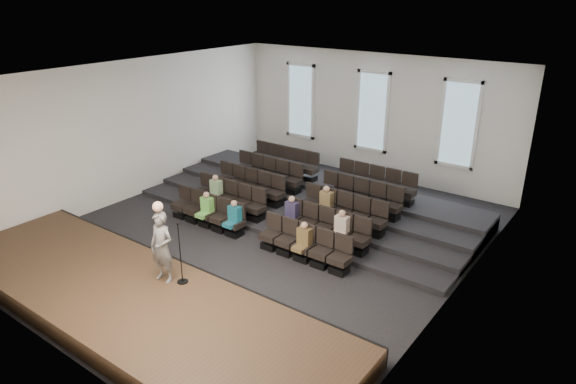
# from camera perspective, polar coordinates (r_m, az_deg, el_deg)

# --- Properties ---
(ground) EXTENTS (14.00, 14.00, 0.00)m
(ground) POSITION_cam_1_polar(r_m,az_deg,el_deg) (16.37, -2.64, -4.75)
(ground) COLOR black
(ground) RESTS_ON ground
(ceiling) EXTENTS (12.00, 14.00, 0.02)m
(ceiling) POSITION_cam_1_polar(r_m,az_deg,el_deg) (14.83, -2.98, 12.85)
(ceiling) COLOR white
(ceiling) RESTS_ON ground
(wall_back) EXTENTS (12.00, 0.04, 5.00)m
(wall_back) POSITION_cam_1_polar(r_m,az_deg,el_deg) (21.12, 9.40, 8.32)
(wall_back) COLOR silver
(wall_back) RESTS_ON ground
(wall_front) EXTENTS (12.00, 0.04, 5.00)m
(wall_front) POSITION_cam_1_polar(r_m,az_deg,el_deg) (11.30, -25.92, -5.69)
(wall_front) COLOR silver
(wall_front) RESTS_ON ground
(wall_left) EXTENTS (0.04, 14.00, 5.00)m
(wall_left) POSITION_cam_1_polar(r_m,az_deg,el_deg) (19.64, -16.68, 6.69)
(wall_left) COLOR silver
(wall_left) RESTS_ON ground
(wall_right) EXTENTS (0.04, 14.00, 5.00)m
(wall_right) POSITION_cam_1_polar(r_m,az_deg,el_deg) (12.73, 18.76, -1.59)
(wall_right) COLOR silver
(wall_right) RESTS_ON ground
(stage) EXTENTS (11.80, 3.60, 0.50)m
(stage) POSITION_cam_1_polar(r_m,az_deg,el_deg) (13.21, -16.97, -11.53)
(stage) COLOR #3D281A
(stage) RESTS_ON ground
(stage_lip) EXTENTS (11.80, 0.06, 0.52)m
(stage_lip) POSITION_cam_1_polar(r_m,az_deg,el_deg) (14.14, -11.25, -8.60)
(stage_lip) COLOR black
(stage_lip) RESTS_ON ground
(risers) EXTENTS (11.80, 4.80, 0.60)m
(risers) POSITION_cam_1_polar(r_m,az_deg,el_deg) (18.63, 3.48, -0.71)
(risers) COLOR black
(risers) RESTS_ON ground
(seating_rows) EXTENTS (6.80, 4.70, 1.67)m
(seating_rows) POSITION_cam_1_polar(r_m,az_deg,el_deg) (17.20, 0.54, -0.88)
(seating_rows) COLOR black
(seating_rows) RESTS_ON ground
(windows) EXTENTS (8.44, 0.10, 3.24)m
(windows) POSITION_cam_1_polar(r_m,az_deg,el_deg) (21.02, 9.34, 8.82)
(windows) COLOR white
(windows) RESTS_ON wall_back
(audience) EXTENTS (5.45, 2.64, 1.10)m
(audience) POSITION_cam_1_polar(r_m,az_deg,el_deg) (16.03, -1.82, -2.22)
(audience) COLOR #6DC950
(audience) RESTS_ON seating_rows
(speaker) EXTENTS (0.71, 0.50, 1.83)m
(speaker) POSITION_cam_1_polar(r_m,az_deg,el_deg) (12.93, -13.84, -5.97)
(speaker) COLOR #5D5B58
(speaker) RESTS_ON stage
(mic_stand) EXTENTS (0.27, 0.27, 1.64)m
(mic_stand) POSITION_cam_1_polar(r_m,az_deg,el_deg) (12.94, -11.79, -7.92)
(mic_stand) COLOR black
(mic_stand) RESTS_ON stage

